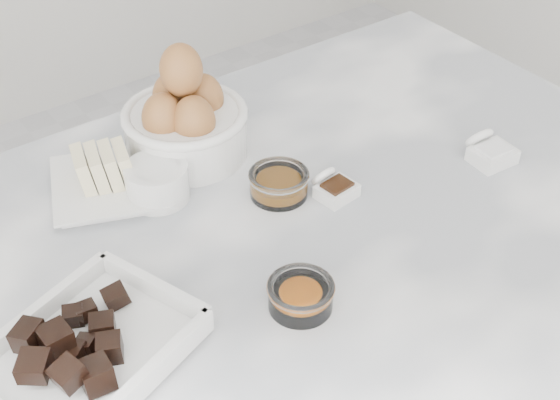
# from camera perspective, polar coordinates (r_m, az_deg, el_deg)

# --- Properties ---
(marble_slab) EXTENTS (1.20, 0.80, 0.04)m
(marble_slab) POSITION_cam_1_polar(r_m,az_deg,el_deg) (1.00, 0.08, -3.98)
(marble_slab) COLOR white
(marble_slab) RESTS_ON cabinet
(chocolate_dish) EXTENTS (0.27, 0.24, 0.06)m
(chocolate_dish) POSITION_cam_1_polar(r_m,az_deg,el_deg) (0.86, -13.92, -10.30)
(chocolate_dish) COLOR white
(chocolate_dish) RESTS_ON marble_slab
(butter_plate) EXTENTS (0.20, 0.20, 0.06)m
(butter_plate) POSITION_cam_1_polar(r_m,az_deg,el_deg) (1.08, -12.50, 1.70)
(butter_plate) COLOR white
(butter_plate) RESTS_ON marble_slab
(sugar_ramekin) EXTENTS (0.09, 0.09, 0.05)m
(sugar_ramekin) POSITION_cam_1_polar(r_m,az_deg,el_deg) (1.05, -8.99, 1.41)
(sugar_ramekin) COLOR white
(sugar_ramekin) RESTS_ON marble_slab
(egg_bowl) EXTENTS (0.18, 0.18, 0.17)m
(egg_bowl) POSITION_cam_1_polar(r_m,az_deg,el_deg) (1.12, -6.97, 5.85)
(egg_bowl) COLOR white
(egg_bowl) RESTS_ON marble_slab
(honey_bowl) EXTENTS (0.08, 0.08, 0.04)m
(honey_bowl) POSITION_cam_1_polar(r_m,az_deg,el_deg) (1.05, -0.09, 1.23)
(honey_bowl) COLOR white
(honey_bowl) RESTS_ON marble_slab
(zest_bowl) EXTENTS (0.08, 0.08, 0.03)m
(zest_bowl) POSITION_cam_1_polar(r_m,az_deg,el_deg) (0.89, 1.52, -6.93)
(zest_bowl) COLOR white
(zest_bowl) RESTS_ON marble_slab
(vanilla_spoon) EXTENTS (0.06, 0.07, 0.04)m
(vanilla_spoon) POSITION_cam_1_polar(r_m,az_deg,el_deg) (1.06, 3.93, 0.96)
(vanilla_spoon) COLOR white
(vanilla_spoon) RESTS_ON marble_slab
(salt_spoon) EXTENTS (0.06, 0.08, 0.05)m
(salt_spoon) POSITION_cam_1_polar(r_m,az_deg,el_deg) (1.16, 15.05, 3.51)
(salt_spoon) COLOR white
(salt_spoon) RESTS_ON marble_slab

